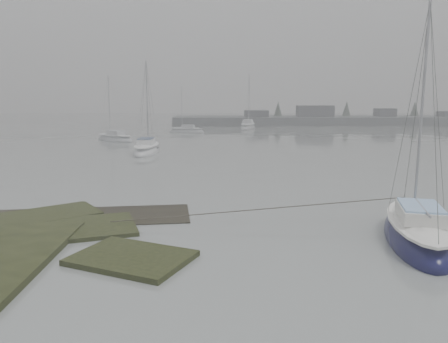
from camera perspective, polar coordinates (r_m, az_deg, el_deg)
ground at (r=43.88m, az=-5.17°, el=3.29°), size 160.00×160.00×0.00m
far_shoreline at (r=79.12m, az=16.47°, el=6.52°), size 60.00×8.00×4.15m
sailboat_main at (r=16.94m, az=23.90°, el=-7.44°), size 3.58×6.63×8.90m
sailboat_white at (r=39.24m, az=-10.05°, el=2.78°), size 2.25×6.24×8.71m
sailboat_far_a at (r=50.24m, az=-14.07°, el=4.16°), size 5.44×4.87×7.79m
sailboat_far_b at (r=66.72m, az=3.14°, el=5.84°), size 3.38×6.58×8.86m
sailboat_far_c at (r=59.94m, az=-4.89°, el=5.29°), size 4.99×2.35×6.77m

